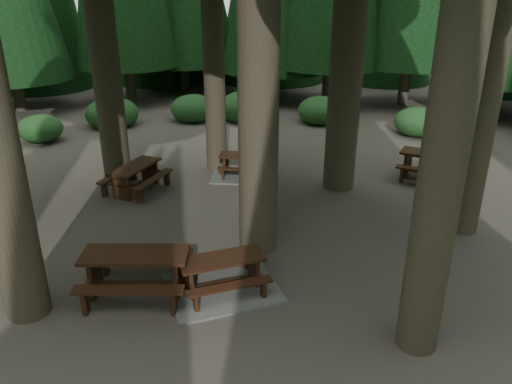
% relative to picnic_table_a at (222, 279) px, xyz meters
% --- Properties ---
extents(ground, '(80.00, 80.00, 0.00)m').
position_rel_picnic_table_a_xyz_m(ground, '(-0.45, 1.62, -0.23)').
color(ground, '#4F4840').
rests_on(ground, ground).
extents(picnic_table_a, '(2.65, 2.53, 0.70)m').
position_rel_picnic_table_a_xyz_m(picnic_table_a, '(0.00, 0.00, 0.00)').
color(picnic_table_a, gray).
rests_on(picnic_table_a, ground).
extents(picnic_table_b, '(1.69, 1.96, 0.76)m').
position_rel_picnic_table_a_xyz_m(picnic_table_b, '(-3.69, 4.32, 0.27)').
color(picnic_table_b, black).
rests_on(picnic_table_b, ground).
extents(picnic_table_c, '(2.19, 1.88, 0.68)m').
position_rel_picnic_table_a_xyz_m(picnic_table_c, '(-0.89, 6.12, -0.01)').
color(picnic_table_c, gray).
rests_on(picnic_table_c, ground).
extents(picnic_table_d, '(2.24, 1.98, 0.83)m').
position_rel_picnic_table_a_xyz_m(picnic_table_d, '(4.67, 6.92, 0.32)').
color(picnic_table_d, black).
rests_on(picnic_table_d, ground).
extents(picnic_table_e, '(2.26, 1.96, 0.86)m').
position_rel_picnic_table_a_xyz_m(picnic_table_e, '(-1.56, -0.42, 0.34)').
color(picnic_table_e, black).
rests_on(picnic_table_e, ground).
extents(shrub_ring, '(23.86, 24.64, 1.49)m').
position_rel_picnic_table_a_xyz_m(shrub_ring, '(0.25, 2.37, 0.17)').
color(shrub_ring, '#1F5B2C').
rests_on(shrub_ring, ground).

